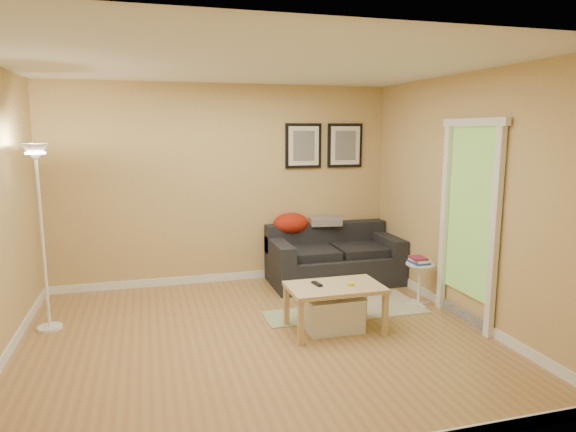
# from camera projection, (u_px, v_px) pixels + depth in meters

# --- Properties ---
(floor) EXTENTS (4.50, 4.50, 0.00)m
(floor) POSITION_uv_depth(u_px,v_px,m) (257.00, 338.00, 4.96)
(floor) COLOR #9F7944
(floor) RESTS_ON ground
(ceiling) EXTENTS (4.50, 4.50, 0.00)m
(ceiling) POSITION_uv_depth(u_px,v_px,m) (254.00, 63.00, 4.52)
(ceiling) COLOR white
(ceiling) RESTS_ON wall_back
(wall_back) EXTENTS (4.50, 0.00, 4.50)m
(wall_back) POSITION_uv_depth(u_px,v_px,m) (224.00, 185.00, 6.63)
(wall_back) COLOR tan
(wall_back) RESTS_ON ground
(wall_front) EXTENTS (4.50, 0.00, 4.50)m
(wall_front) POSITION_uv_depth(u_px,v_px,m) (331.00, 259.00, 2.84)
(wall_front) COLOR tan
(wall_front) RESTS_ON ground
(wall_right) EXTENTS (0.00, 4.00, 4.00)m
(wall_right) POSITION_uv_depth(u_px,v_px,m) (465.00, 198.00, 5.33)
(wall_right) COLOR tan
(wall_right) RESTS_ON ground
(baseboard_back) EXTENTS (4.50, 0.02, 0.10)m
(baseboard_back) POSITION_uv_depth(u_px,v_px,m) (226.00, 277.00, 6.84)
(baseboard_back) COLOR white
(baseboard_back) RESTS_ON ground
(baseboard_left) EXTENTS (0.02, 4.00, 0.10)m
(baseboard_left) POSITION_uv_depth(u_px,v_px,m) (3.00, 361.00, 4.35)
(baseboard_left) COLOR white
(baseboard_left) RESTS_ON ground
(baseboard_right) EXTENTS (0.02, 4.00, 0.10)m
(baseboard_right) POSITION_uv_depth(u_px,v_px,m) (457.00, 311.00, 5.54)
(baseboard_right) COLOR white
(baseboard_right) RESTS_ON ground
(sofa) EXTENTS (1.70, 0.90, 0.75)m
(sofa) POSITION_uv_depth(u_px,v_px,m) (334.00, 255.00, 6.71)
(sofa) COLOR black
(sofa) RESTS_ON ground
(red_throw) EXTENTS (0.48, 0.36, 0.28)m
(red_throw) POSITION_uv_depth(u_px,v_px,m) (291.00, 223.00, 6.81)
(red_throw) COLOR #B62E10
(red_throw) RESTS_ON sofa
(plaid_throw) EXTENTS (0.45, 0.32, 0.10)m
(plaid_throw) POSITION_uv_depth(u_px,v_px,m) (325.00, 221.00, 6.91)
(plaid_throw) COLOR tan
(plaid_throw) RESTS_ON sofa
(framed_print_left) EXTENTS (0.50, 0.04, 0.60)m
(framed_print_left) POSITION_uv_depth(u_px,v_px,m) (303.00, 146.00, 6.81)
(framed_print_left) COLOR black
(framed_print_left) RESTS_ON wall_back
(framed_print_right) EXTENTS (0.50, 0.04, 0.60)m
(framed_print_right) POSITION_uv_depth(u_px,v_px,m) (345.00, 145.00, 6.97)
(framed_print_right) COLOR black
(framed_print_right) RESTS_ON wall_back
(area_rug) EXTENTS (1.25, 0.85, 0.01)m
(area_rug) POSITION_uv_depth(u_px,v_px,m) (364.00, 305.00, 5.87)
(area_rug) COLOR #C3B49B
(area_rug) RESTS_ON ground
(green_runner) EXTENTS (0.70, 0.50, 0.01)m
(green_runner) POSITION_uv_depth(u_px,v_px,m) (297.00, 317.00, 5.51)
(green_runner) COLOR #668C4C
(green_runner) RESTS_ON ground
(coffee_table) EXTENTS (1.03, 0.73, 0.47)m
(coffee_table) POSITION_uv_depth(u_px,v_px,m) (335.00, 308.00, 5.12)
(coffee_table) COLOR tan
(coffee_table) RESTS_ON ground
(remote_control) EXTENTS (0.08, 0.17, 0.02)m
(remote_control) POSITION_uv_depth(u_px,v_px,m) (317.00, 284.00, 5.09)
(remote_control) COLOR black
(remote_control) RESTS_ON coffee_table
(tape_roll) EXTENTS (0.07, 0.07, 0.03)m
(tape_roll) POSITION_uv_depth(u_px,v_px,m) (351.00, 284.00, 5.07)
(tape_roll) COLOR yellow
(tape_roll) RESTS_ON coffee_table
(storage_bin) EXTENTS (0.58, 0.42, 0.35)m
(storage_bin) POSITION_uv_depth(u_px,v_px,m) (333.00, 313.00, 5.15)
(storage_bin) COLOR white
(storage_bin) RESTS_ON ground
(side_table) EXTENTS (0.32, 0.32, 0.49)m
(side_table) POSITION_uv_depth(u_px,v_px,m) (419.00, 284.00, 5.87)
(side_table) COLOR white
(side_table) RESTS_ON ground
(book_stack) EXTENTS (0.20, 0.25, 0.08)m
(book_stack) POSITION_uv_depth(u_px,v_px,m) (419.00, 260.00, 5.83)
(book_stack) COLOR navy
(book_stack) RESTS_ON side_table
(floor_lamp) EXTENTS (0.25, 0.25, 1.90)m
(floor_lamp) POSITION_uv_depth(u_px,v_px,m) (43.00, 244.00, 5.03)
(floor_lamp) COLOR white
(floor_lamp) RESTS_ON ground
(doorway) EXTENTS (0.12, 1.01, 2.13)m
(doorway) POSITION_uv_depth(u_px,v_px,m) (468.00, 227.00, 5.23)
(doorway) COLOR white
(doorway) RESTS_ON ground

